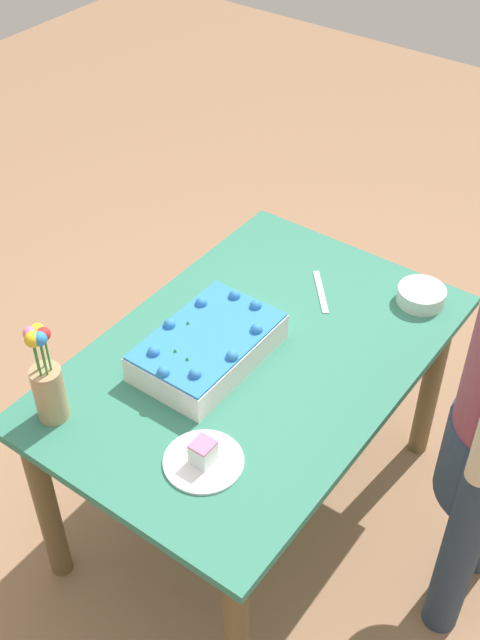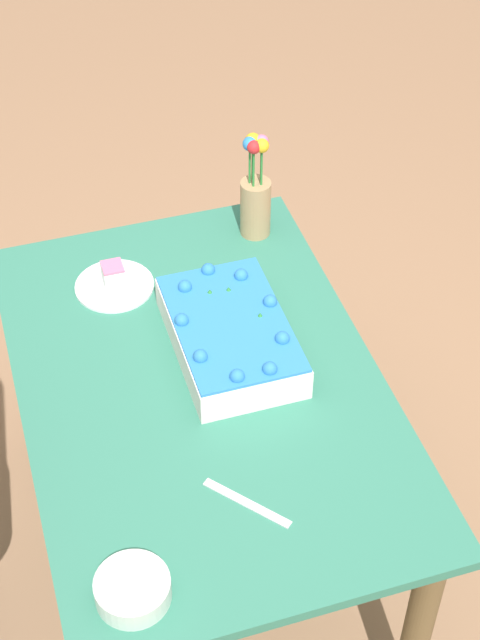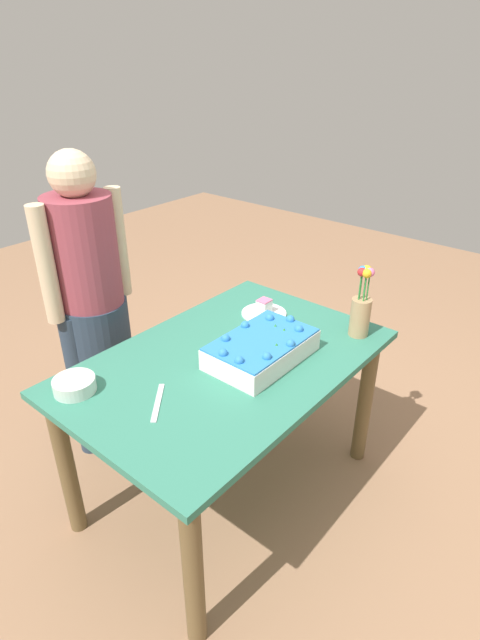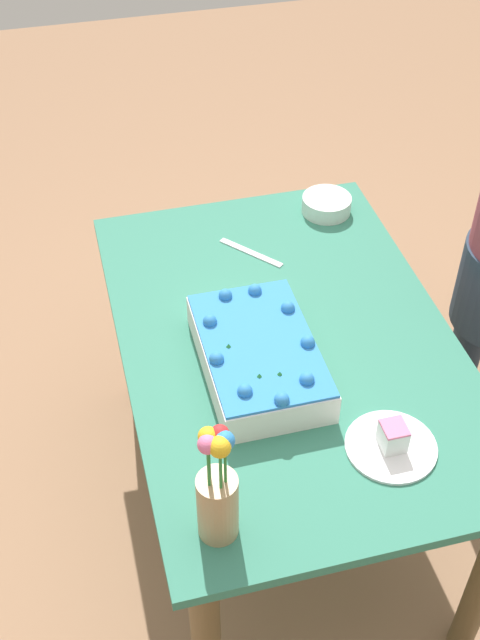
{
  "view_description": "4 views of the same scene",
  "coord_description": "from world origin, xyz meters",
  "px_view_note": "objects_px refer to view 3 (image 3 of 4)",
  "views": [
    {
      "loc": [
        1.43,
        0.99,
        2.39
      ],
      "look_at": [
        0.01,
        -0.05,
        0.85
      ],
      "focal_mm": 45.0,
      "sensor_mm": 36.0,
      "label": 1
    },
    {
      "loc": [
        -1.58,
        0.39,
        2.49
      ],
      "look_at": [
        0.1,
        -0.13,
        0.81
      ],
      "focal_mm": 55.0,
      "sensor_mm": 36.0,
      "label": 2
    },
    {
      "loc": [
        -1.28,
        -1.14,
        1.84
      ],
      "look_at": [
        0.08,
        0.0,
        0.87
      ],
      "focal_mm": 28.0,
      "sensor_mm": 36.0,
      "label": 3
    },
    {
      "loc": [
        1.44,
        -0.5,
        2.21
      ],
      "look_at": [
        0.0,
        -0.13,
        0.83
      ],
      "focal_mm": 45.0,
      "sensor_mm": 36.0,
      "label": 4
    }
  ],
  "objects_px": {
    "sheet_cake": "(262,348)",
    "person_standing": "(90,292)",
    "fruit_bowl": "(74,385)",
    "flower_vase": "(361,308)",
    "serving_plate_with_slice": "(264,311)",
    "cake_knife": "(157,402)"
  },
  "relations": [
    {
      "from": "cake_knife",
      "to": "fruit_bowl",
      "type": "relative_size",
      "value": 1.41
    },
    {
      "from": "flower_vase",
      "to": "person_standing",
      "type": "xyz_separation_m",
      "value": [
        -0.64,
        1.05,
        -0.01
      ]
    },
    {
      "from": "serving_plate_with_slice",
      "to": "person_standing",
      "type": "height_order",
      "value": "person_standing"
    },
    {
      "from": "person_standing",
      "to": "sheet_cake",
      "type": "bearing_deg",
      "value": 14.2
    },
    {
      "from": "sheet_cake",
      "to": "flower_vase",
      "type": "height_order",
      "value": "flower_vase"
    },
    {
      "from": "cake_knife",
      "to": "person_standing",
      "type": "height_order",
      "value": "person_standing"
    },
    {
      "from": "fruit_bowl",
      "to": "sheet_cake",
      "type": "bearing_deg",
      "value": -32.47
    },
    {
      "from": "fruit_bowl",
      "to": "person_standing",
      "type": "xyz_separation_m",
      "value": [
        0.4,
        0.45,
        0.1
      ]
    },
    {
      "from": "fruit_bowl",
      "to": "person_standing",
      "type": "height_order",
      "value": "person_standing"
    },
    {
      "from": "sheet_cake",
      "to": "flower_vase",
      "type": "relative_size",
      "value": 1.37
    },
    {
      "from": "sheet_cake",
      "to": "person_standing",
      "type": "bearing_deg",
      "value": 104.2
    },
    {
      "from": "serving_plate_with_slice",
      "to": "flower_vase",
      "type": "height_order",
      "value": "flower_vase"
    },
    {
      "from": "person_standing",
      "to": "serving_plate_with_slice",
      "type": "bearing_deg",
      "value": 41.05
    },
    {
      "from": "serving_plate_with_slice",
      "to": "person_standing",
      "type": "xyz_separation_m",
      "value": [
        -0.53,
        0.61,
        0.11
      ]
    },
    {
      "from": "serving_plate_with_slice",
      "to": "cake_knife",
      "type": "relative_size",
      "value": 0.98
    },
    {
      "from": "sheet_cake",
      "to": "fruit_bowl",
      "type": "height_order",
      "value": "sheet_cake"
    },
    {
      "from": "flower_vase",
      "to": "fruit_bowl",
      "type": "xyz_separation_m",
      "value": [
        -1.05,
        0.6,
        -0.1
      ]
    },
    {
      "from": "cake_knife",
      "to": "flower_vase",
      "type": "distance_m",
      "value": 0.96
    },
    {
      "from": "serving_plate_with_slice",
      "to": "fruit_bowl",
      "type": "height_order",
      "value": "serving_plate_with_slice"
    },
    {
      "from": "sheet_cake",
      "to": "serving_plate_with_slice",
      "type": "xyz_separation_m",
      "value": [
        0.32,
        0.23,
        -0.03
      ]
    },
    {
      "from": "flower_vase",
      "to": "person_standing",
      "type": "relative_size",
      "value": 0.22
    },
    {
      "from": "fruit_bowl",
      "to": "person_standing",
      "type": "relative_size",
      "value": 0.1
    }
  ]
}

